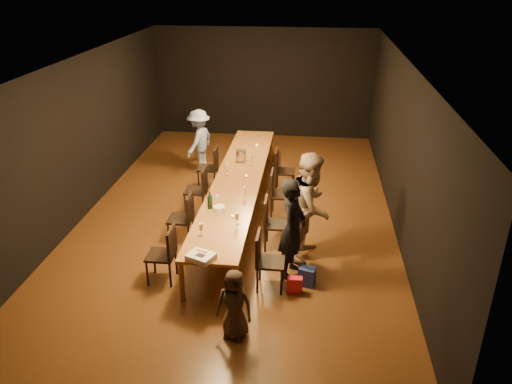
# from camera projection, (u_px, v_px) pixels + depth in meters

# --- Properties ---
(ground) EXTENTS (10.00, 10.00, 0.00)m
(ground) POSITION_uv_depth(u_px,v_px,m) (238.00, 213.00, 9.95)
(ground) COLOR #4A2412
(ground) RESTS_ON ground
(room_shell) EXTENTS (6.04, 10.04, 3.02)m
(room_shell) POSITION_uv_depth(u_px,v_px,m) (237.00, 112.00, 9.08)
(room_shell) COLOR black
(room_shell) RESTS_ON ground
(table) EXTENTS (0.90, 6.00, 0.75)m
(table) POSITION_uv_depth(u_px,v_px,m) (238.00, 181.00, 9.66)
(table) COLOR brown
(table) RESTS_ON ground
(chair_right_0) EXTENTS (0.42, 0.42, 0.93)m
(chair_right_0) POSITION_uv_depth(u_px,v_px,m) (271.00, 261.00, 7.50)
(chair_right_0) COLOR black
(chair_right_0) RESTS_ON ground
(chair_right_1) EXTENTS (0.42, 0.42, 0.93)m
(chair_right_1) POSITION_uv_depth(u_px,v_px,m) (277.00, 224.00, 8.59)
(chair_right_1) COLOR black
(chair_right_1) RESTS_ON ground
(chair_right_2) EXTENTS (0.42, 0.42, 0.93)m
(chair_right_2) POSITION_uv_depth(u_px,v_px,m) (281.00, 194.00, 9.67)
(chair_right_2) COLOR black
(chair_right_2) RESTS_ON ground
(chair_right_3) EXTENTS (0.42, 0.42, 0.93)m
(chair_right_3) POSITION_uv_depth(u_px,v_px,m) (285.00, 171.00, 10.75)
(chair_right_3) COLOR black
(chair_right_3) RESTS_ON ground
(chair_left_0) EXTENTS (0.42, 0.42, 0.93)m
(chair_left_0) POSITION_uv_depth(u_px,v_px,m) (161.00, 254.00, 7.68)
(chair_left_0) COLOR black
(chair_left_0) RESTS_ON ground
(chair_left_1) EXTENTS (0.42, 0.42, 0.93)m
(chair_left_1) POSITION_uv_depth(u_px,v_px,m) (180.00, 218.00, 8.76)
(chair_left_1) COLOR black
(chair_left_1) RESTS_ON ground
(chair_left_2) EXTENTS (0.42, 0.42, 0.93)m
(chair_left_2) POSITION_uv_depth(u_px,v_px,m) (196.00, 190.00, 9.84)
(chair_left_2) COLOR black
(chair_left_2) RESTS_ON ground
(chair_left_3) EXTENTS (0.42, 0.42, 0.93)m
(chair_left_3) POSITION_uv_depth(u_px,v_px,m) (208.00, 167.00, 10.93)
(chair_left_3) COLOR black
(chair_left_3) RESTS_ON ground
(woman_birthday) EXTENTS (0.52, 0.67, 1.65)m
(woman_birthday) POSITION_uv_depth(u_px,v_px,m) (293.00, 228.00, 7.69)
(woman_birthday) COLOR black
(woman_birthday) RESTS_ON ground
(woman_tan) EXTENTS (0.92, 1.05, 1.84)m
(woman_tan) POSITION_uv_depth(u_px,v_px,m) (311.00, 206.00, 8.18)
(woman_tan) COLOR tan
(woman_tan) RESTS_ON ground
(man_blue) EXTENTS (0.80, 1.08, 1.48)m
(man_blue) POSITION_uv_depth(u_px,v_px,m) (199.00, 141.00, 11.71)
(man_blue) COLOR #889CD3
(man_blue) RESTS_ON ground
(child) EXTENTS (0.54, 0.40, 1.00)m
(child) POSITION_uv_depth(u_px,v_px,m) (234.00, 304.00, 6.50)
(child) COLOR #3E2D22
(child) RESTS_ON ground
(gift_bag_red) EXTENTS (0.23, 0.14, 0.27)m
(gift_bag_red) POSITION_uv_depth(u_px,v_px,m) (295.00, 285.00, 7.51)
(gift_bag_red) COLOR red
(gift_bag_red) RESTS_ON ground
(gift_bag_blue) EXTENTS (0.28, 0.23, 0.31)m
(gift_bag_blue) POSITION_uv_depth(u_px,v_px,m) (307.00, 277.00, 7.68)
(gift_bag_blue) COLOR #2942B1
(gift_bag_blue) RESTS_ON ground
(birthday_cake) EXTENTS (0.44, 0.40, 0.08)m
(birthday_cake) POSITION_uv_depth(u_px,v_px,m) (201.00, 257.00, 7.01)
(birthday_cake) COLOR white
(birthday_cake) RESTS_ON table
(plate_stack) EXTENTS (0.21, 0.21, 0.11)m
(plate_stack) POSITION_uv_depth(u_px,v_px,m) (219.00, 209.00, 8.32)
(plate_stack) COLOR white
(plate_stack) RESTS_ON table
(champagne_bottle) EXTENTS (0.10, 0.10, 0.36)m
(champagne_bottle) POSITION_uv_depth(u_px,v_px,m) (210.00, 199.00, 8.41)
(champagne_bottle) COLOR black
(champagne_bottle) RESTS_ON table
(ice_bucket) EXTENTS (0.24, 0.24, 0.24)m
(ice_bucket) POSITION_uv_depth(u_px,v_px,m) (241.00, 156.00, 10.46)
(ice_bucket) COLOR #B3B3B8
(ice_bucket) RESTS_ON table
(wineglass_0) EXTENTS (0.06, 0.06, 0.21)m
(wineglass_0) POSITION_uv_depth(u_px,v_px,m) (201.00, 229.00, 7.60)
(wineglass_0) COLOR beige
(wineglass_0) RESTS_ON table
(wineglass_1) EXTENTS (0.06, 0.06, 0.21)m
(wineglass_1) POSITION_uv_depth(u_px,v_px,m) (237.00, 219.00, 7.91)
(wineglass_1) COLOR beige
(wineglass_1) RESTS_ON table
(wineglass_2) EXTENTS (0.06, 0.06, 0.21)m
(wineglass_2) POSITION_uv_depth(u_px,v_px,m) (218.00, 201.00, 8.51)
(wineglass_2) COLOR silver
(wineglass_2) RESTS_ON table
(wineglass_3) EXTENTS (0.06, 0.06, 0.21)m
(wineglass_3) POSITION_uv_depth(u_px,v_px,m) (245.00, 192.00, 8.83)
(wineglass_3) COLOR beige
(wineglass_3) RESTS_ON table
(wineglass_4) EXTENTS (0.06, 0.06, 0.21)m
(wineglass_4) POSITION_uv_depth(u_px,v_px,m) (227.00, 169.00, 9.81)
(wineglass_4) COLOR silver
(wineglass_4) RESTS_ON table
(wineglass_5) EXTENTS (0.06, 0.06, 0.21)m
(wineglass_5) POSITION_uv_depth(u_px,v_px,m) (251.00, 160.00, 10.28)
(wineglass_5) COLOR silver
(wineglass_5) RESTS_ON table
(tealight_near) EXTENTS (0.05, 0.05, 0.03)m
(tealight_near) POSITION_uv_depth(u_px,v_px,m) (233.00, 217.00, 8.17)
(tealight_near) COLOR #B2B7B2
(tealight_near) RESTS_ON table
(tealight_mid) EXTENTS (0.05, 0.05, 0.03)m
(tealight_mid) POSITION_uv_depth(u_px,v_px,m) (246.00, 177.00, 9.70)
(tealight_mid) COLOR #B2B7B2
(tealight_mid) RESTS_ON table
(tealight_far) EXTENTS (0.05, 0.05, 0.03)m
(tealight_far) POSITION_uv_depth(u_px,v_px,m) (257.00, 146.00, 11.33)
(tealight_far) COLOR #B2B7B2
(tealight_far) RESTS_ON table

